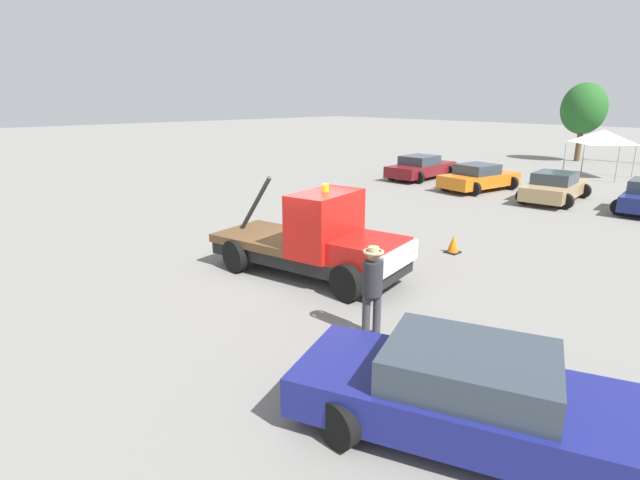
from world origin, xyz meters
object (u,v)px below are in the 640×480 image
(parked_car_orange, at_px, (479,178))
(parked_car_tan, at_px, (555,187))
(tow_truck, at_px, (317,242))
(traffic_cone, at_px, (453,245))
(canopy_tent_white, at_px, (603,137))
(foreground_car, at_px, (483,399))
(tree_right, at_px, (584,109))
(parked_car_maroon, at_px, (421,167))
(person_near_truck, at_px, (372,284))

(parked_car_orange, distance_m, parked_car_tan, 3.77)
(tow_truck, xyz_separation_m, parked_car_tan, (-0.05, 14.51, -0.31))
(parked_car_tan, height_order, traffic_cone, parked_car_tan)
(parked_car_orange, distance_m, canopy_tent_white, 9.54)
(foreground_car, bearing_deg, tree_right, 85.60)
(canopy_tent_white, bearing_deg, traffic_cone, -82.26)
(foreground_car, distance_m, parked_car_maroon, 23.13)
(parked_car_tan, xyz_separation_m, traffic_cone, (1.30, -10.09, -0.39))
(canopy_tent_white, distance_m, traffic_cone, 19.37)
(tow_truck, xyz_separation_m, traffic_cone, (1.24, 4.42, -0.70))
(parked_car_orange, bearing_deg, canopy_tent_white, -7.37)
(parked_car_orange, bearing_deg, tree_right, 12.90)
(person_near_truck, xyz_separation_m, parked_car_maroon, (-11.25, 16.84, -0.43))
(parked_car_tan, bearing_deg, tow_truck, 172.15)
(parked_car_maroon, distance_m, canopy_tent_white, 10.67)
(foreground_car, relative_size, parked_car_orange, 1.25)
(tow_truck, relative_size, tree_right, 1.02)
(tree_right, bearing_deg, foreground_car, -70.86)
(tree_right, bearing_deg, parked_car_tan, -72.14)
(person_near_truck, relative_size, parked_car_tan, 0.38)
(canopy_tent_white, bearing_deg, parked_car_orange, -105.23)
(foreground_car, distance_m, tree_right, 35.46)
(person_near_truck, height_order, parked_car_orange, person_near_truck)
(person_near_truck, bearing_deg, tree_right, 138.53)
(parked_car_orange, bearing_deg, traffic_cone, -145.33)
(tow_truck, relative_size, parked_car_maroon, 1.14)
(tow_truck, distance_m, parked_car_orange, 14.93)
(canopy_tent_white, distance_m, tree_right, 8.24)
(parked_car_orange, bearing_deg, tow_truck, -157.33)
(person_near_truck, xyz_separation_m, traffic_cone, (-1.96, 5.89, -0.83))
(foreground_car, height_order, parked_car_tan, same)
(person_near_truck, relative_size, parked_car_maroon, 0.37)
(person_near_truck, relative_size, tree_right, 0.33)
(foreground_car, bearing_deg, parked_car_maroon, 104.92)
(tow_truck, bearing_deg, parked_car_tan, 77.54)
(person_near_truck, xyz_separation_m, canopy_tent_white, (-4.55, 24.97, 1.27))
(parked_car_maroon, relative_size, parked_car_tan, 1.03)
(canopy_tent_white, bearing_deg, foreground_car, -73.67)
(tow_truck, height_order, parked_car_tan, tow_truck)
(foreground_car, relative_size, parked_car_tan, 1.17)
(tow_truck, xyz_separation_m, parked_car_orange, (-3.82, 14.43, -0.31))
(foreground_car, bearing_deg, tow_truck, 133.01)
(foreground_car, height_order, traffic_cone, foreground_car)
(tow_truck, height_order, canopy_tent_white, canopy_tent_white)
(person_near_truck, distance_m, parked_car_maroon, 20.26)
(tow_truck, height_order, traffic_cone, tow_truck)
(parked_car_tan, relative_size, traffic_cone, 8.72)
(tow_truck, xyz_separation_m, tree_right, (-5.24, 30.62, 2.76))
(parked_car_orange, relative_size, parked_car_tan, 0.94)
(parked_car_orange, distance_m, tree_right, 16.54)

